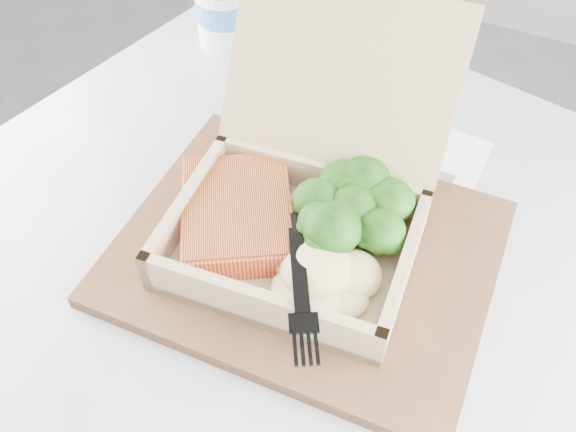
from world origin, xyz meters
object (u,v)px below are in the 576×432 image
at_px(serving_tray, 306,252).
at_px(takeout_container, 308,188).
at_px(paper_cup, 224,8).
at_px(cafe_table, 285,337).

distance_m(serving_tray, takeout_container, 0.06).
bearing_deg(paper_cup, takeout_container, -46.69).
height_order(cafe_table, serving_tray, serving_tray).
bearing_deg(paper_cup, cafe_table, -50.91).
height_order(cafe_table, takeout_container, takeout_container).
bearing_deg(serving_tray, cafe_table, 163.30).
relative_size(serving_tray, takeout_container, 1.22).
xyz_separation_m(serving_tray, takeout_container, (-0.01, 0.03, 0.05)).
bearing_deg(serving_tray, takeout_container, 113.85).
bearing_deg(cafe_table, paper_cup, 129.09).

